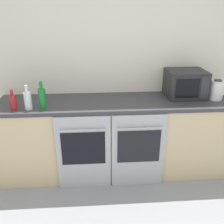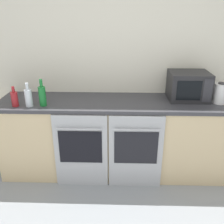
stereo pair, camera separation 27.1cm
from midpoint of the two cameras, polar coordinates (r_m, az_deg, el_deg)
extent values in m
cube|color=silver|center=(3.07, -2.44, 11.34)|extent=(10.00, 0.06, 2.60)
cube|color=#D1B789|center=(3.04, -1.97, -6.01)|extent=(2.64, 0.61, 0.88)
cube|color=#38383D|center=(2.85, -2.09, 2.16)|extent=(2.67, 0.64, 0.04)
cube|color=#A8AAAF|center=(2.78, -9.31, -9.42)|extent=(0.59, 0.03, 0.88)
cube|color=black|center=(2.73, -9.44, -8.37)|extent=(0.47, 0.01, 0.39)
cylinder|color=#A8AAAF|center=(2.60, -9.79, -4.30)|extent=(0.48, 0.02, 0.02)
cube|color=#A8AAAF|center=(2.78, 3.24, -9.06)|extent=(0.59, 0.03, 0.88)
cube|color=black|center=(2.73, 3.32, -8.01)|extent=(0.47, 0.01, 0.39)
cylinder|color=#A8AAAF|center=(2.60, 3.49, -3.93)|extent=(0.48, 0.02, 0.02)
cube|color=#232326|center=(3.03, 13.95, 6.29)|extent=(0.44, 0.37, 0.32)
cube|color=black|center=(2.84, 14.30, 5.21)|extent=(0.26, 0.01, 0.22)
cube|color=#2D2D33|center=(2.91, 18.02, 5.19)|extent=(0.10, 0.01, 0.25)
cylinder|color=#19722D|center=(2.73, -18.40, 2.88)|extent=(0.08, 0.08, 0.21)
cylinder|color=#19722D|center=(2.69, -18.78, 5.83)|extent=(0.03, 0.03, 0.08)
cylinder|color=silver|center=(2.76, -21.37, 2.35)|extent=(0.08, 0.08, 0.19)
cylinder|color=silver|center=(2.72, -21.75, 4.90)|extent=(0.03, 0.03, 0.07)
cylinder|color=maroon|center=(2.80, -24.28, 1.92)|extent=(0.07, 0.07, 0.16)
cylinder|color=maroon|center=(2.77, -24.64, 4.04)|extent=(0.03, 0.03, 0.06)
cylinder|color=white|center=(3.05, 20.44, 4.68)|extent=(0.16, 0.16, 0.22)
cylinder|color=#262628|center=(3.02, 20.74, 6.77)|extent=(0.09, 0.09, 0.01)
camera|label=1|loc=(0.14, -92.68, -1.12)|focal=40.00mm
camera|label=2|loc=(0.14, 87.32, 1.12)|focal=40.00mm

